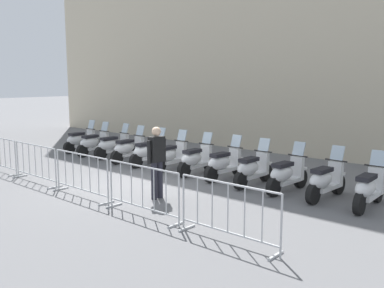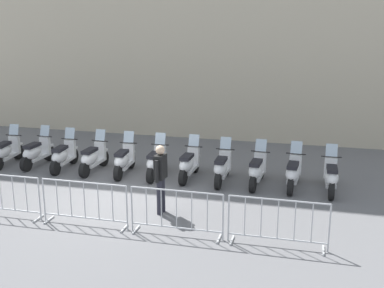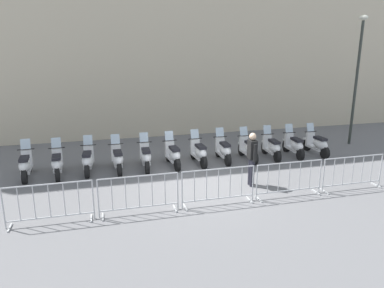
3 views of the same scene
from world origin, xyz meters
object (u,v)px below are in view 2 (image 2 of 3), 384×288
object	(u,v)px
motorcycle_6	(156,163)
motorcycle_7	(189,165)
barrier_segment_4	(278,223)
motorcycle_10	(293,173)
barrier_segment_2	(85,204)
motorcycle_1	(6,152)
motorcycle_11	(331,177)
motorcycle_5	(124,161)
barrier_segment_1	(1,195)
motorcycle_3	(63,156)
officer_near_row_end	(161,175)
motorcycle_4	(93,158)
barrier_segment_3	(176,213)
motorcycle_8	(222,168)
motorcycle_9	(257,171)
motorcycle_2	(36,153)

from	to	relation	value
motorcycle_6	motorcycle_7	size ratio (longest dim) A/B	1.00
motorcycle_6	barrier_segment_4	xyz separation A→B (m)	(3.68, -3.88, 0.07)
motorcycle_10	barrier_segment_2	size ratio (longest dim) A/B	0.82
motorcycle_1	motorcycle_11	distance (m)	10.14
motorcycle_5	barrier_segment_2	bearing A→B (deg)	-85.44
barrier_segment_2	motorcycle_5	bearing A→B (deg)	94.56
motorcycle_10	barrier_segment_1	bearing A→B (deg)	-154.96
motorcycle_3	barrier_segment_4	world-z (taller)	motorcycle_3
officer_near_row_end	motorcycle_4	bearing A→B (deg)	136.71
motorcycle_1	barrier_segment_4	xyz separation A→B (m)	(8.74, -4.13, 0.07)
motorcycle_4	barrier_segment_3	world-z (taller)	motorcycle_4
motorcycle_1	motorcycle_5	world-z (taller)	same
motorcycle_3	motorcycle_5	size ratio (longest dim) A/B	1.00
motorcycle_1	motorcycle_10	world-z (taller)	same
barrier_segment_1	barrier_segment_4	world-z (taller)	same
motorcycle_3	motorcycle_10	distance (m)	7.09
motorcycle_8	barrier_segment_2	bearing A→B (deg)	-128.26
motorcycle_9	barrier_segment_3	bearing A→B (deg)	-113.60
motorcycle_1	barrier_segment_1	world-z (taller)	motorcycle_1
motorcycle_10	motorcycle_3	bearing A→B (deg)	176.93
barrier_segment_1	barrier_segment_2	bearing A→B (deg)	-3.32
motorcycle_3	barrier_segment_3	xyz separation A→B (m)	(4.52, -3.89, 0.07)
motorcycle_10	barrier_segment_3	xyz separation A→B (m)	(-2.56, -3.51, 0.07)
motorcycle_10	motorcycle_6	bearing A→B (deg)	176.53
motorcycle_1	motorcycle_5	size ratio (longest dim) A/B	1.00
motorcycle_2	motorcycle_8	xyz separation A→B (m)	(6.07, -0.46, 0.00)
barrier_segment_3	motorcycle_11	bearing A→B (deg)	43.36
motorcycle_3	motorcycle_11	xyz separation A→B (m)	(8.09, -0.51, 0.00)
motorcycle_2	barrier_segment_4	world-z (taller)	motorcycle_2
motorcycle_10	motorcycle_5	bearing A→B (deg)	176.88
barrier_segment_1	barrier_segment_2	distance (m)	2.20
motorcycle_2	motorcycle_7	bearing A→B (deg)	-3.62
motorcycle_3	motorcycle_10	world-z (taller)	same
motorcycle_6	motorcycle_7	distance (m)	1.01
motorcycle_5	motorcycle_10	bearing A→B (deg)	-3.12
motorcycle_9	barrier_segment_3	world-z (taller)	motorcycle_9
motorcycle_4	motorcycle_5	world-z (taller)	same
motorcycle_3	motorcycle_8	size ratio (longest dim) A/B	1.00
motorcycle_4	barrier_segment_3	size ratio (longest dim) A/B	0.82
motorcycle_9	barrier_segment_3	distance (m)	3.87
motorcycle_1	motorcycle_3	world-z (taller)	same
motorcycle_4	motorcycle_6	bearing A→B (deg)	-2.52
motorcycle_3	barrier_segment_2	world-z (taller)	motorcycle_3
motorcycle_6	barrier_segment_1	size ratio (longest dim) A/B	0.81
motorcycle_9	motorcycle_10	distance (m)	1.01
barrier_segment_2	motorcycle_9	bearing A→B (deg)	42.36
motorcycle_2	barrier_segment_2	bearing A→B (deg)	-49.76
motorcycle_3	motorcycle_11	bearing A→B (deg)	-3.58
motorcycle_2	barrier_segment_3	xyz separation A→B (m)	(5.53, -4.06, 0.07)
barrier_segment_4	motorcycle_4	bearing A→B (deg)	145.20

